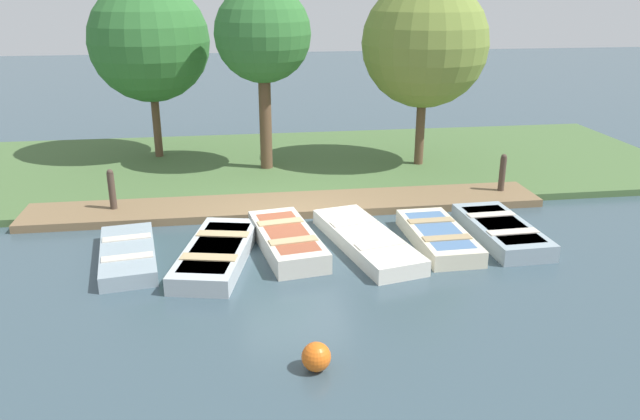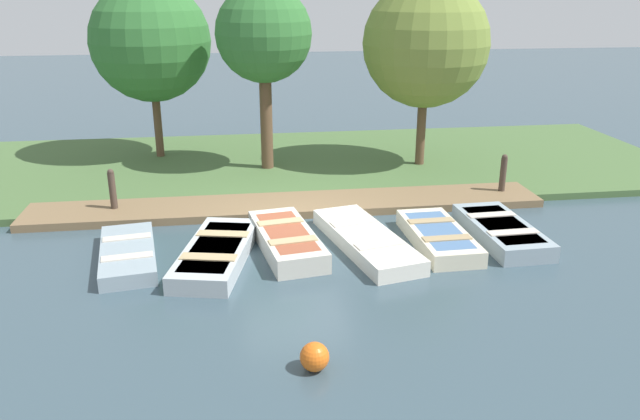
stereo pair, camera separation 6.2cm
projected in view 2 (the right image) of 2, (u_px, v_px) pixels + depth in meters
ground_plane at (294, 228)px, 14.27m from camera, size 80.00×80.00×0.00m
shore_bank at (278, 165)px, 18.90m from camera, size 8.00×24.00×0.18m
dock_walkway at (289, 205)px, 15.48m from camera, size 1.57×12.64×0.19m
rowboat_0 at (128, 254)px, 12.51m from camera, size 2.81×1.43×0.33m
rowboat_1 at (216, 253)px, 12.49m from camera, size 3.31×1.84×0.37m
rowboat_2 at (287, 240)px, 13.06m from camera, size 3.00×1.50×0.43m
rowboat_3 at (366, 240)px, 13.17m from camera, size 3.64×1.84×0.35m
rowboat_4 at (438, 237)px, 13.31m from camera, size 2.71×1.15×0.37m
rowboat_5 at (501, 231)px, 13.60m from camera, size 2.85×1.26×0.38m
mooring_post_near at (113, 192)px, 14.86m from camera, size 0.16×0.16×1.17m
mooring_post_far at (503, 176)px, 16.14m from camera, size 0.16×0.16×1.17m
buoy at (315, 357)px, 8.94m from camera, size 0.43×0.43×0.43m
park_tree_far_left at (151, 42)px, 18.44m from camera, size 3.55×3.55×5.45m
park_tree_left at (264, 35)px, 17.11m from camera, size 2.67×2.67×5.32m
park_tree_center at (426, 44)px, 17.58m from camera, size 3.59×3.59×5.48m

